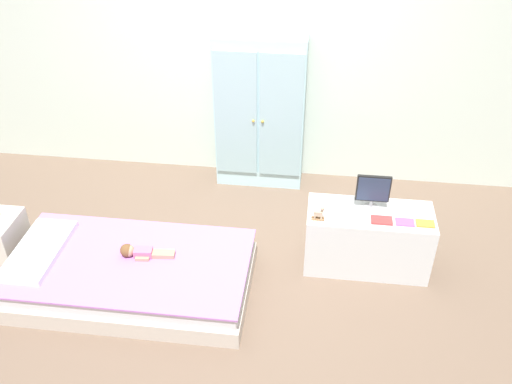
{
  "coord_description": "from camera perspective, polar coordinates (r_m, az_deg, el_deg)",
  "views": [
    {
      "loc": [
        0.56,
        -2.98,
        2.9
      ],
      "look_at": [
        0.14,
        0.36,
        0.57
      ],
      "focal_mm": 38.69,
      "sensor_mm": 36.0,
      "label": 1
    }
  ],
  "objects": [
    {
      "name": "tv_monitor",
      "position": [
        4.07,
        12.01,
        0.2
      ],
      "size": [
        0.24,
        0.1,
        0.27
      ],
      "color": "#99999E",
      "rests_on": "tv_stand"
    },
    {
      "name": "book_red",
      "position": [
        4.03,
        12.87,
        -2.87
      ],
      "size": [
        0.15,
        0.1,
        0.01
      ],
      "primitive_type": "cube",
      "color": "#CC3838",
      "rests_on": "tv_stand"
    },
    {
      "name": "back_wall",
      "position": [
        4.84,
        0.14,
        16.06
      ],
      "size": [
        6.4,
        0.05,
        2.7
      ],
      "primitive_type": "cube",
      "color": "silver",
      "rests_on": "ground_plane"
    },
    {
      "name": "bed",
      "position": [
        4.15,
        -12.84,
        -8.3
      ],
      "size": [
        1.73,
        0.94,
        0.27
      ],
      "color": "beige",
      "rests_on": "ground_plane"
    },
    {
      "name": "book_purple",
      "position": [
        4.05,
        15.14,
        -3.04
      ],
      "size": [
        0.13,
        0.09,
        0.01
      ],
      "primitive_type": "cube",
      "color": "#8E51B2",
      "rests_on": "tv_stand"
    },
    {
      "name": "book_orange",
      "position": [
        4.08,
        17.1,
        -3.15
      ],
      "size": [
        0.13,
        0.08,
        0.01
      ],
      "primitive_type": "cube",
      "color": "orange",
      "rests_on": "tv_stand"
    },
    {
      "name": "rocking_horse_toy",
      "position": [
        3.94,
        6.57,
        -2.21
      ],
      "size": [
        0.09,
        0.04,
        0.11
      ],
      "color": "#8E6642",
      "rests_on": "tv_stand"
    },
    {
      "name": "wardrobe",
      "position": [
        4.92,
        0.42,
        8.17
      ],
      "size": [
        0.78,
        0.31,
        1.4
      ],
      "color": "silver",
      "rests_on": "ground_plane"
    },
    {
      "name": "pillow",
      "position": [
        4.3,
        -21.56,
        -5.62
      ],
      "size": [
        0.32,
        0.67,
        0.05
      ],
      "primitive_type": "cube",
      "color": "silver",
      "rests_on": "bed"
    },
    {
      "name": "ground_plane",
      "position": [
        4.2,
        -2.54,
        -9.16
      ],
      "size": [
        10.0,
        10.0,
        0.02
      ],
      "primitive_type": "cube",
      "color": "brown"
    },
    {
      "name": "doll",
      "position": [
        4.06,
        -12.19,
        -6.04
      ],
      "size": [
        0.39,
        0.14,
        0.1
      ],
      "color": "#D6668E",
      "rests_on": "bed"
    },
    {
      "name": "tv_stand",
      "position": [
        4.25,
        11.43,
        -4.78
      ],
      "size": [
        0.92,
        0.41,
        0.49
      ],
      "primitive_type": "cube",
      "color": "silver",
      "rests_on": "ground_plane"
    }
  ]
}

